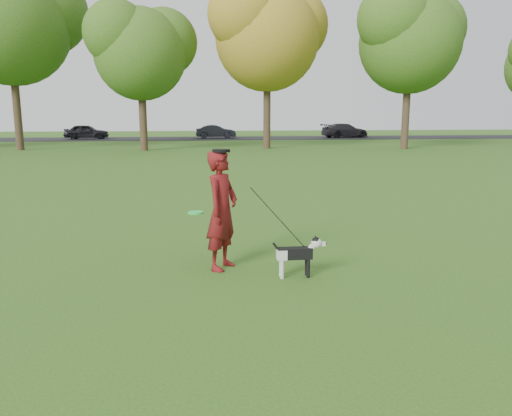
{
  "coord_description": "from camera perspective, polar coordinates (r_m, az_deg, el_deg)",
  "views": [
    {
      "loc": [
        -0.69,
        -6.89,
        2.37
      ],
      "look_at": [
        0.18,
        0.45,
        0.95
      ],
      "focal_mm": 35.0,
      "sensor_mm": 36.0,
      "label": 1
    }
  ],
  "objects": [
    {
      "name": "road",
      "position": [
        46.96,
        -5.97,
        7.91
      ],
      "size": [
        120.0,
        7.0,
        0.02
      ],
      "primitive_type": "cube",
      "color": "black",
      "rests_on": "ground"
    },
    {
      "name": "man_held_items",
      "position": [
        7.37,
        2.44,
        -1.08
      ],
      "size": [
        1.71,
        0.68,
        1.42
      ],
      "color": "#1DE645",
      "rests_on": "ground"
    },
    {
      "name": "ground",
      "position": [
        7.32,
        -1.02,
        -8.02
      ],
      "size": [
        120.0,
        120.0,
        0.0
      ],
      "primitive_type": "plane",
      "color": "#285116",
      "rests_on": "ground"
    },
    {
      "name": "car_mid",
      "position": [
        46.96,
        -4.62,
        8.69
      ],
      "size": [
        3.7,
        1.34,
        1.21
      ],
      "primitive_type": "imported",
      "rotation": [
        0.0,
        0.0,
        1.59
      ],
      "color": "black",
      "rests_on": "road"
    },
    {
      "name": "car_left",
      "position": [
        47.94,
        -18.8,
        8.26
      ],
      "size": [
        3.91,
        1.7,
        1.31
      ],
      "primitive_type": "imported",
      "rotation": [
        0.0,
        0.0,
        1.61
      ],
      "color": "black",
      "rests_on": "road"
    },
    {
      "name": "tree_row",
      "position": [
        33.35,
        -8.44,
        19.43
      ],
      "size": [
        51.74,
        8.86,
        12.01
      ],
      "color": "#38281C",
      "rests_on": "ground"
    },
    {
      "name": "man",
      "position": [
        7.57,
        -3.91,
        -0.26
      ],
      "size": [
        0.71,
        0.79,
        1.82
      ],
      "primitive_type": "imported",
      "rotation": [
        0.0,
        0.0,
        1.05
      ],
      "color": "#59110C",
      "rests_on": "ground"
    },
    {
      "name": "dog",
      "position": [
        7.3,
        4.92,
        -5.05
      ],
      "size": [
        0.8,
        0.16,
        0.61
      ],
      "color": "black",
      "rests_on": "ground"
    },
    {
      "name": "car_right",
      "position": [
        49.0,
        10.13,
        8.71
      ],
      "size": [
        4.88,
        2.88,
        1.33
      ],
      "primitive_type": "imported",
      "rotation": [
        0.0,
        0.0,
        1.81
      ],
      "color": "#252229",
      "rests_on": "road"
    }
  ]
}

